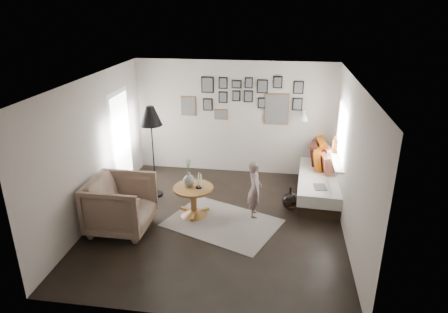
# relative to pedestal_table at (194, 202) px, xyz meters

# --- Properties ---
(ground) EXTENTS (4.80, 4.80, 0.00)m
(ground) POSITION_rel_pedestal_table_xyz_m (0.48, -0.17, -0.27)
(ground) COLOR black
(ground) RESTS_ON ground
(wall_back) EXTENTS (4.50, 0.00, 4.50)m
(wall_back) POSITION_rel_pedestal_table_xyz_m (0.48, 2.23, 1.03)
(wall_back) COLOR gray
(wall_back) RESTS_ON ground
(wall_front) EXTENTS (4.50, 0.00, 4.50)m
(wall_front) POSITION_rel_pedestal_table_xyz_m (0.48, -2.57, 1.03)
(wall_front) COLOR gray
(wall_front) RESTS_ON ground
(wall_left) EXTENTS (0.00, 4.80, 4.80)m
(wall_left) POSITION_rel_pedestal_table_xyz_m (-1.77, -0.17, 1.03)
(wall_left) COLOR gray
(wall_left) RESTS_ON ground
(wall_right) EXTENTS (0.00, 4.80, 4.80)m
(wall_right) POSITION_rel_pedestal_table_xyz_m (2.73, -0.17, 1.03)
(wall_right) COLOR gray
(wall_right) RESTS_ON ground
(ceiling) EXTENTS (4.80, 4.80, 0.00)m
(ceiling) POSITION_rel_pedestal_table_xyz_m (0.48, -0.17, 2.33)
(ceiling) COLOR white
(ceiling) RESTS_ON wall_back
(door_left) EXTENTS (0.00, 2.14, 2.14)m
(door_left) POSITION_rel_pedestal_table_xyz_m (-1.76, 1.03, 0.78)
(door_left) COLOR white
(door_left) RESTS_ON wall_left
(window_right) EXTENTS (0.15, 1.32, 1.30)m
(window_right) POSITION_rel_pedestal_table_xyz_m (2.65, 1.17, 0.66)
(window_right) COLOR white
(window_right) RESTS_ON wall_right
(gallery_wall) EXTENTS (2.74, 0.03, 1.08)m
(gallery_wall) POSITION_rel_pedestal_table_xyz_m (0.76, 2.21, 1.47)
(gallery_wall) COLOR brown
(gallery_wall) RESTS_ON wall_back
(wall_sconce) EXTENTS (0.18, 0.36, 0.16)m
(wall_sconce) POSITION_rel_pedestal_table_xyz_m (2.03, 1.96, 1.19)
(wall_sconce) COLOR white
(wall_sconce) RESTS_ON wall_back
(rug) EXTENTS (2.30, 1.98, 0.01)m
(rug) POSITION_rel_pedestal_table_xyz_m (0.58, -0.21, -0.27)
(rug) COLOR #BAAEA3
(rug) RESTS_ON ground
(pedestal_table) EXTENTS (0.75, 0.75, 0.59)m
(pedestal_table) POSITION_rel_pedestal_table_xyz_m (0.00, 0.00, 0.00)
(pedestal_table) COLOR brown
(pedestal_table) RESTS_ON ground
(vase) EXTENTS (0.21, 0.21, 0.53)m
(vase) POSITION_rel_pedestal_table_xyz_m (-0.08, 0.02, 0.48)
(vase) COLOR black
(vase) RESTS_ON pedestal_table
(candles) EXTENTS (0.13, 0.13, 0.28)m
(candles) POSITION_rel_pedestal_table_xyz_m (0.11, -0.00, 0.45)
(candles) COLOR black
(candles) RESTS_ON pedestal_table
(daybed) EXTENTS (0.99, 2.10, 0.99)m
(daybed) POSITION_rel_pedestal_table_xyz_m (2.41, 1.27, 0.04)
(daybed) COLOR black
(daybed) RESTS_ON ground
(magazine_on_daybed) EXTENTS (0.25, 0.33, 0.02)m
(magazine_on_daybed) POSITION_rel_pedestal_table_xyz_m (2.35, 0.62, 0.19)
(magazine_on_daybed) COLOR black
(magazine_on_daybed) RESTS_ON daybed
(armchair) EXTENTS (1.07, 1.04, 0.96)m
(armchair) POSITION_rel_pedestal_table_xyz_m (-1.15, -0.65, 0.21)
(armchair) COLOR brown
(armchair) RESTS_ON ground
(armchair_cushion) EXTENTS (0.46, 0.47, 0.20)m
(armchair_cushion) POSITION_rel_pedestal_table_xyz_m (-1.12, -0.60, 0.21)
(armchair_cushion) COLOR beige
(armchair_cushion) RESTS_ON armchair
(floor_lamp) EXTENTS (0.44, 0.44, 1.90)m
(floor_lamp) POSITION_rel_pedestal_table_xyz_m (-0.98, 0.72, 1.37)
(floor_lamp) COLOR black
(floor_lamp) RESTS_ON ground
(magazine_basket) EXTENTS (0.37, 0.37, 0.37)m
(magazine_basket) POSITION_rel_pedestal_table_xyz_m (-1.52, -0.77, -0.09)
(magazine_basket) COLOR black
(magazine_basket) RESTS_ON ground
(demijohn_large) EXTENTS (0.30, 0.30, 0.45)m
(demijohn_large) POSITION_rel_pedestal_table_xyz_m (1.80, 0.51, -0.10)
(demijohn_large) COLOR black
(demijohn_large) RESTS_ON ground
(demijohn_small) EXTENTS (0.27, 0.27, 0.41)m
(demijohn_small) POSITION_rel_pedestal_table_xyz_m (2.15, 0.39, -0.12)
(demijohn_small) COLOR black
(demijohn_small) RESTS_ON ground
(child) EXTENTS (0.31, 0.43, 1.10)m
(child) POSITION_rel_pedestal_table_xyz_m (1.13, 0.16, 0.28)
(child) COLOR #6F5757
(child) RESTS_ON ground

